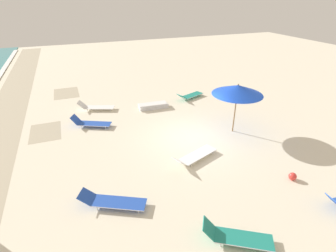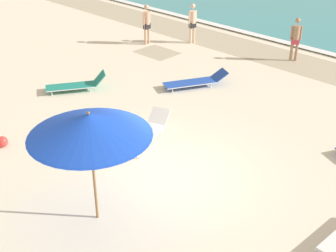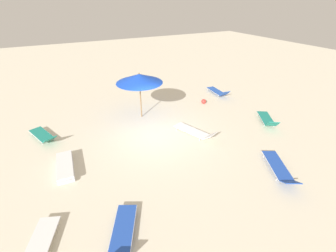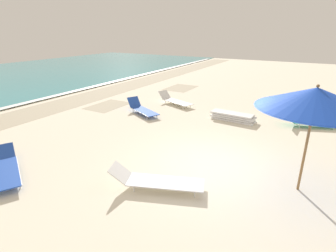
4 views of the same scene
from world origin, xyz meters
name	(u,v)px [view 1 (image 1 of 4)]	position (x,y,z in m)	size (l,w,h in m)	color
ground_plane	(192,139)	(0.00, 0.01, -0.08)	(60.00, 60.00, 0.16)	beige
beach_umbrella	(238,90)	(-0.10, -2.35, 2.32)	(2.54, 2.54, 2.63)	olive
lounger_stack	(153,106)	(4.35, 0.64, 0.16)	(0.72, 1.96, 0.32)	white
sun_lounger_under_umbrella	(195,156)	(-1.78, 0.75, 0.21)	(1.39, 2.40, 0.53)	white
sun_lounger_beside_umbrella	(113,201)	(-3.29, 4.65, 0.20)	(1.62, 2.33, 0.48)	blue
sun_lounger_near_water_left	(96,107)	(5.40, 4.10, 0.21)	(1.36, 2.29, 0.57)	white
sun_lounger_near_water_right	(236,236)	(-6.08, 1.51, 0.22)	(1.61, 2.08, 0.59)	#1E8475
sun_lounger_mid_beach_solo	(91,123)	(3.19, 4.67, 0.22)	(1.48, 2.17, 0.61)	blue
sun_lounger_mid_beach_pair_a	(190,95)	(5.10, -2.30, 0.21)	(1.34, 2.19, 0.51)	#1E8475
beach_ball	(293,176)	(-4.42, -2.26, 0.15)	(0.31, 0.31, 0.31)	red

